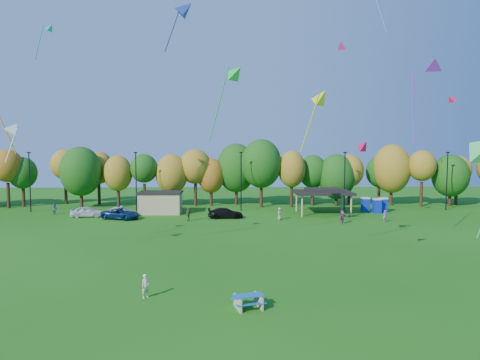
{
  "coord_description": "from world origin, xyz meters",
  "views": [
    {
      "loc": [
        0.11,
        -25.23,
        9.75
      ],
      "look_at": [
        0.94,
        6.0,
        7.38
      ],
      "focal_mm": 32.0,
      "sensor_mm": 36.0,
      "label": 1
    }
  ],
  "objects_px": {
    "picnic_table": "(248,300)",
    "car_d": "(225,213)",
    "car_a": "(87,212)",
    "car_b": "(121,212)",
    "kite_flyer": "(146,286)",
    "porta_potties": "(375,205)",
    "car_c": "(121,214)"
  },
  "relations": [
    {
      "from": "car_b",
      "to": "car_c",
      "type": "relative_size",
      "value": 0.8
    },
    {
      "from": "picnic_table",
      "to": "kite_flyer",
      "type": "relative_size",
      "value": 1.4
    },
    {
      "from": "kite_flyer",
      "to": "car_d",
      "type": "bearing_deg",
      "value": 38.08
    },
    {
      "from": "car_b",
      "to": "car_c",
      "type": "height_order",
      "value": "car_c"
    },
    {
      "from": "picnic_table",
      "to": "kite_flyer",
      "type": "bearing_deg",
      "value": 148.65
    },
    {
      "from": "porta_potties",
      "to": "car_a",
      "type": "relative_size",
      "value": 0.84
    },
    {
      "from": "picnic_table",
      "to": "car_d",
      "type": "height_order",
      "value": "car_d"
    },
    {
      "from": "car_c",
      "to": "car_b",
      "type": "bearing_deg",
      "value": 32.58
    },
    {
      "from": "car_b",
      "to": "car_d",
      "type": "relative_size",
      "value": 0.85
    },
    {
      "from": "car_d",
      "to": "kite_flyer",
      "type": "bearing_deg",
      "value": 167.96
    },
    {
      "from": "car_a",
      "to": "kite_flyer",
      "type": "bearing_deg",
      "value": -162.63
    },
    {
      "from": "picnic_table",
      "to": "car_a",
      "type": "xyz_separation_m",
      "value": [
        -21.1,
        34.74,
        0.29
      ]
    },
    {
      "from": "picnic_table",
      "to": "car_b",
      "type": "height_order",
      "value": "car_b"
    },
    {
      "from": "porta_potties",
      "to": "kite_flyer",
      "type": "relative_size",
      "value": 2.4
    },
    {
      "from": "car_a",
      "to": "car_d",
      "type": "xyz_separation_m",
      "value": [
        19.46,
        -1.47,
        -0.06
      ]
    },
    {
      "from": "porta_potties",
      "to": "car_d",
      "type": "height_order",
      "value": "porta_potties"
    },
    {
      "from": "porta_potties",
      "to": "car_a",
      "type": "distance_m",
      "value": 42.17
    },
    {
      "from": "car_a",
      "to": "car_d",
      "type": "height_order",
      "value": "car_a"
    },
    {
      "from": "porta_potties",
      "to": "car_b",
      "type": "height_order",
      "value": "porta_potties"
    },
    {
      "from": "car_b",
      "to": "car_d",
      "type": "bearing_deg",
      "value": -109.38
    },
    {
      "from": "car_a",
      "to": "car_b",
      "type": "distance_m",
      "value": 4.76
    },
    {
      "from": "car_b",
      "to": "picnic_table",
      "type": "bearing_deg",
      "value": -169.07
    },
    {
      "from": "picnic_table",
      "to": "car_a",
      "type": "height_order",
      "value": "car_a"
    },
    {
      "from": "car_a",
      "to": "car_b",
      "type": "xyz_separation_m",
      "value": [
        4.76,
        -0.18,
        -0.08
      ]
    },
    {
      "from": "picnic_table",
      "to": "car_d",
      "type": "distance_m",
      "value": 33.31
    },
    {
      "from": "porta_potties",
      "to": "car_d",
      "type": "xyz_separation_m",
      "value": [
        -22.57,
        -4.82,
        -0.4
      ]
    },
    {
      "from": "car_a",
      "to": "car_b",
      "type": "bearing_deg",
      "value": -98.72
    },
    {
      "from": "porta_potties",
      "to": "car_c",
      "type": "relative_size",
      "value": 0.72
    },
    {
      "from": "picnic_table",
      "to": "car_b",
      "type": "xyz_separation_m",
      "value": [
        -16.34,
        34.55,
        0.21
      ]
    },
    {
      "from": "kite_flyer",
      "to": "car_c",
      "type": "xyz_separation_m",
      "value": [
        -9.34,
        30.87,
        -0.06
      ]
    },
    {
      "from": "car_a",
      "to": "car_c",
      "type": "bearing_deg",
      "value": -116.97
    },
    {
      "from": "porta_potties",
      "to": "car_c",
      "type": "height_order",
      "value": "porta_potties"
    }
  ]
}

